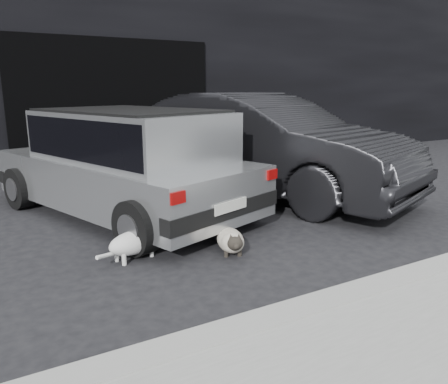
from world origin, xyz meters
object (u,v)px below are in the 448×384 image
second_car (260,145)px  cat_white (137,241)px  silver_hatchback (127,158)px  cat_siamese (231,241)px

second_car → cat_white: (-2.56, -1.64, -0.61)m
silver_hatchback → cat_white: size_ratio=5.35×
silver_hatchback → cat_white: (-0.40, -1.52, -0.58)m
cat_siamese → cat_white: bearing=0.0°
second_car → cat_siamese: (-1.68, -1.97, -0.66)m
silver_hatchback → second_car: 2.17m
second_car → cat_siamese: second_car is taller
cat_siamese → cat_white: (-0.88, 0.33, 0.05)m
second_car → silver_hatchback: bearing=162.6°
cat_white → cat_siamese: bearing=54.7°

